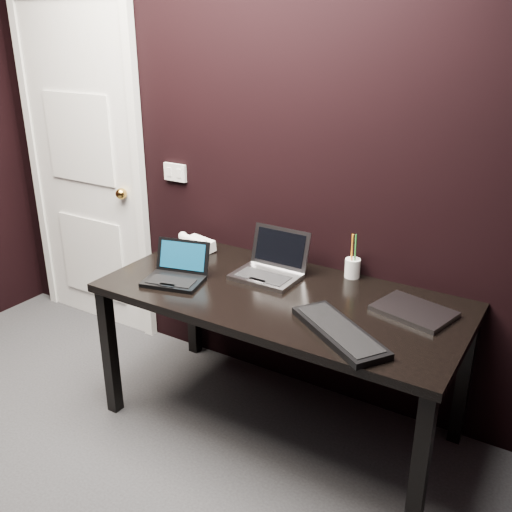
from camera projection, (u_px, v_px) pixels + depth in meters
The scene contains 11 objects.
wall_back at pixel (270, 152), 2.91m from camera, with size 4.00×4.00×0.00m, color black.
door at pixel (85, 170), 3.64m from camera, with size 0.99×0.10×2.14m.
wall_switch at pixel (175, 172), 3.27m from camera, with size 0.15×0.02×0.10m.
desk at pixel (281, 308), 2.68m from camera, with size 1.70×0.80×0.74m.
netbook at pixel (176, 274), 2.78m from camera, with size 0.33×0.30×0.18m.
silver_laptop at pixel (270, 268), 2.83m from camera, with size 0.32×0.29×0.22m.
ext_keyboard at pixel (339, 332), 2.29m from camera, with size 0.50×0.41×0.03m.
closed_laptop at pixel (414, 311), 2.47m from camera, with size 0.37×0.30×0.02m.
desk_phone at pixel (194, 245), 3.13m from camera, with size 0.23×0.20×0.11m.
mobile_phone at pixel (165, 253), 3.03m from camera, with size 0.06×0.06×0.09m.
pen_cup at pixel (353, 267), 2.81m from camera, with size 0.08×0.08×0.23m.
Camera 1 is at (1.46, -0.70, 1.89)m, focal length 40.00 mm.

